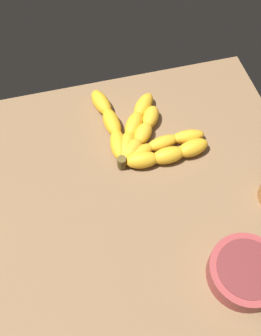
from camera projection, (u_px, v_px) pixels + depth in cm
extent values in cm
cube|color=brown|center=(122.00, 205.00, 85.44)|extent=(81.06, 69.48, 4.39)
ellipsoid|color=gold|center=(142.00, 160.00, 86.71)|extent=(7.83, 4.58, 3.77)
ellipsoid|color=gold|center=(168.00, 155.00, 87.36)|extent=(7.56, 3.97, 3.77)
ellipsoid|color=gold|center=(193.00, 148.00, 88.44)|extent=(7.98, 4.94, 3.77)
ellipsoid|color=gold|center=(139.00, 153.00, 88.03)|extent=(8.31, 5.54, 3.11)
ellipsoid|color=gold|center=(163.00, 143.00, 89.58)|extent=(8.08, 4.18, 3.11)
ellipsoid|color=gold|center=(188.00, 137.00, 90.52)|extent=(7.88, 3.56, 3.11)
ellipsoid|color=gold|center=(132.00, 150.00, 88.25)|extent=(7.26, 7.06, 3.64)
ellipsoid|color=gold|center=(143.00, 133.00, 90.65)|extent=(6.95, 7.33, 3.64)
ellipsoid|color=gold|center=(151.00, 117.00, 93.23)|extent=(6.49, 7.45, 3.64)
ellipsoid|color=gold|center=(126.00, 146.00, 88.87)|extent=(6.75, 8.65, 3.60)
ellipsoid|color=gold|center=(134.00, 124.00, 92.09)|extent=(7.33, 8.56, 3.60)
ellipsoid|color=gold|center=(144.00, 105.00, 95.18)|extent=(7.81, 8.35, 3.60)
ellipsoid|color=gold|center=(118.00, 145.00, 88.94)|extent=(4.31, 8.57, 3.68)
ellipsoid|color=gold|center=(112.00, 122.00, 92.35)|extent=(4.36, 8.59, 3.68)
ellipsoid|color=gold|center=(101.00, 103.00, 95.58)|extent=(5.58, 8.95, 3.68)
cylinder|color=brown|center=(122.00, 163.00, 86.45)|extent=(2.00, 2.00, 3.00)
cylinder|color=#993838|center=(245.00, 272.00, 73.21)|extent=(13.93, 13.93, 4.23)
cylinder|color=maroon|center=(246.00, 271.00, 72.87)|extent=(11.42, 11.42, 3.81)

